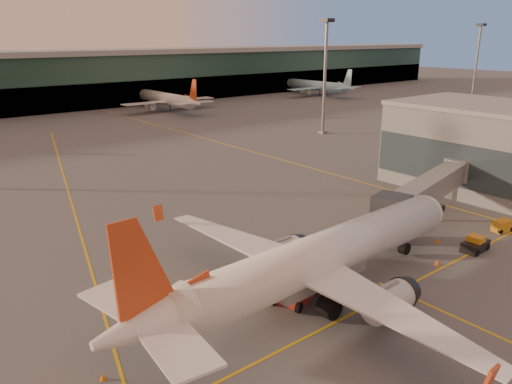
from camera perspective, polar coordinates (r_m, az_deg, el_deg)
ground at (r=41.76m, az=17.44°, el=-15.38°), size 600.00×600.00×0.00m
taxi_markings at (r=70.40m, az=-17.92°, el=-1.68°), size 100.12×173.00×0.01m
gate_building at (r=82.37m, az=23.96°, el=4.93°), size 18.40×22.40×12.60m
mast_east_near at (r=117.38m, az=7.92°, el=13.81°), size 2.40×2.40×25.60m
mast_east_far at (r=181.29m, az=23.93°, el=13.78°), size 2.40×2.40×25.60m
main_airplane at (r=42.99m, az=6.69°, el=-7.83°), size 38.80×34.91×11.72m
jet_bridge at (r=66.06m, az=19.67°, el=0.57°), size 25.61×8.54×5.82m
catering_truck at (r=43.42m, az=4.47°, el=-9.21°), size 6.49×4.49×4.63m
gpu_cart at (r=65.56m, az=26.33°, el=-3.49°), size 2.55×1.84×1.35m
pushback_tug at (r=58.53m, az=23.80°, el=-5.54°), size 3.35×1.89×1.70m
cone_nose at (r=59.39m, az=20.01°, el=-5.19°), size 0.44×0.44×0.56m
cone_tail at (r=37.09m, az=-17.09°, el=-19.52°), size 0.41×0.41×0.52m
cone_fwd at (r=53.73m, az=19.99°, el=-7.59°), size 0.48×0.48×0.61m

